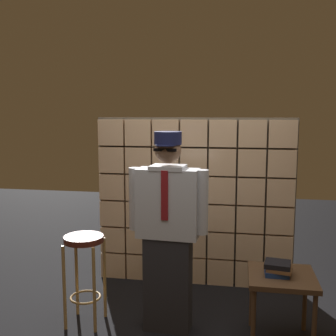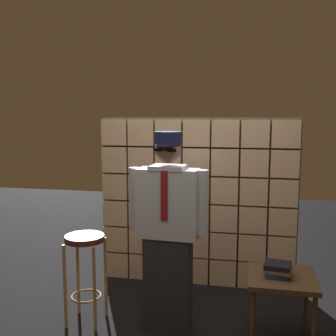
{
  "view_description": "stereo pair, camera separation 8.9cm",
  "coord_description": "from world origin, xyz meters",
  "px_view_note": "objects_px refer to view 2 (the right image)",
  "views": [
    {
      "loc": [
        0.46,
        -2.86,
        1.83
      ],
      "look_at": [
        -0.1,
        0.34,
        1.39
      ],
      "focal_mm": 43.38,
      "sensor_mm": 36.0,
      "label": 1
    },
    {
      "loc": [
        0.55,
        -2.84,
        1.83
      ],
      "look_at": [
        -0.1,
        0.34,
        1.39
      ],
      "focal_mm": 43.38,
      "sensor_mm": 36.0,
      "label": 2
    }
  ],
  "objects_px": {
    "side_table": "(282,285)",
    "book_stack": "(278,270)",
    "standing_person": "(168,229)",
    "bar_stool": "(85,258)"
  },
  "relations": [
    {
      "from": "side_table",
      "to": "book_stack",
      "type": "xyz_separation_m",
      "value": [
        -0.04,
        -0.02,
        0.13
      ]
    },
    {
      "from": "standing_person",
      "to": "book_stack",
      "type": "height_order",
      "value": "standing_person"
    },
    {
      "from": "bar_stool",
      "to": "side_table",
      "type": "bearing_deg",
      "value": -0.51
    },
    {
      "from": "bar_stool",
      "to": "side_table",
      "type": "height_order",
      "value": "bar_stool"
    },
    {
      "from": "side_table",
      "to": "standing_person",
      "type": "bearing_deg",
      "value": 176.93
    },
    {
      "from": "standing_person",
      "to": "book_stack",
      "type": "distance_m",
      "value": 0.93
    },
    {
      "from": "standing_person",
      "to": "side_table",
      "type": "distance_m",
      "value": 1.0
    },
    {
      "from": "side_table",
      "to": "bar_stool",
      "type": "bearing_deg",
      "value": 179.49
    },
    {
      "from": "standing_person",
      "to": "bar_stool",
      "type": "height_order",
      "value": "standing_person"
    },
    {
      "from": "standing_person",
      "to": "bar_stool",
      "type": "distance_m",
      "value": 0.78
    }
  ]
}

